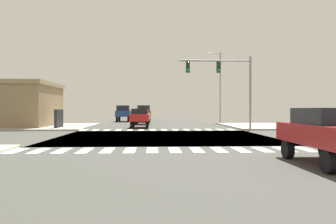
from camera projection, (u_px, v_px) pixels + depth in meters
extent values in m
cube|color=#3D3E38|center=(164.00, 137.00, 22.33)|extent=(14.00, 90.00, 0.05)
cube|color=#3D3E38|center=(164.00, 137.00, 22.33)|extent=(90.00, 12.00, 0.05)
cube|color=#A09B91|center=(285.00, 126.00, 34.90)|extent=(12.00, 12.00, 0.14)
cube|color=#A49F96|center=(31.00, 127.00, 33.73)|extent=(12.00, 12.00, 0.14)
cube|color=white|center=(16.00, 151.00, 14.73)|extent=(0.50, 2.00, 0.01)
cube|color=white|center=(39.00, 151.00, 14.78)|extent=(0.50, 2.00, 0.01)
cube|color=white|center=(62.00, 150.00, 14.82)|extent=(0.50, 2.00, 0.01)
cube|color=white|center=(85.00, 150.00, 14.87)|extent=(0.50, 2.00, 0.01)
cube|color=white|center=(108.00, 150.00, 14.91)|extent=(0.50, 2.00, 0.01)
cube|color=white|center=(130.00, 150.00, 14.96)|extent=(0.50, 2.00, 0.01)
cube|color=white|center=(152.00, 150.00, 15.00)|extent=(0.50, 2.00, 0.01)
cube|color=white|center=(175.00, 150.00, 15.05)|extent=(0.50, 2.00, 0.01)
cube|color=white|center=(197.00, 150.00, 15.10)|extent=(0.50, 2.00, 0.01)
cube|color=white|center=(219.00, 150.00, 15.14)|extent=(0.50, 2.00, 0.01)
cube|color=white|center=(241.00, 150.00, 15.19)|extent=(0.50, 2.00, 0.01)
cube|color=white|center=(262.00, 149.00, 15.23)|extent=(0.50, 2.00, 0.01)
cube|color=white|center=(284.00, 149.00, 15.28)|extent=(0.50, 2.00, 0.01)
cube|color=white|center=(305.00, 149.00, 15.32)|extent=(0.50, 2.00, 0.01)
cube|color=white|center=(84.00, 130.00, 29.32)|extent=(0.50, 2.00, 0.01)
cube|color=white|center=(96.00, 130.00, 29.36)|extent=(0.50, 2.00, 0.01)
cube|color=white|center=(107.00, 130.00, 29.41)|extent=(0.50, 2.00, 0.01)
cube|color=white|center=(119.00, 130.00, 29.45)|extent=(0.50, 2.00, 0.01)
cube|color=white|center=(130.00, 130.00, 29.50)|extent=(0.50, 2.00, 0.01)
cube|color=white|center=(141.00, 130.00, 29.54)|extent=(0.50, 2.00, 0.01)
cube|color=white|center=(153.00, 130.00, 29.59)|extent=(0.50, 2.00, 0.01)
cube|color=white|center=(164.00, 130.00, 29.63)|extent=(0.50, 2.00, 0.01)
cube|color=white|center=(175.00, 130.00, 29.68)|extent=(0.50, 2.00, 0.01)
cube|color=white|center=(186.00, 130.00, 29.72)|extent=(0.50, 2.00, 0.01)
cube|color=white|center=(198.00, 130.00, 29.77)|extent=(0.50, 2.00, 0.01)
cube|color=white|center=(209.00, 130.00, 29.82)|extent=(0.50, 2.00, 0.01)
cube|color=white|center=(220.00, 130.00, 29.86)|extent=(0.50, 2.00, 0.01)
cube|color=white|center=(231.00, 130.00, 29.91)|extent=(0.50, 2.00, 0.01)
cylinder|color=gray|center=(250.00, 93.00, 29.57)|extent=(0.20, 0.20, 6.48)
cylinder|color=gray|center=(215.00, 61.00, 29.40)|extent=(6.31, 0.14, 0.14)
cube|color=#1E5123|center=(219.00, 67.00, 29.42)|extent=(0.32, 0.40, 1.00)
sphere|color=black|center=(219.00, 63.00, 29.17)|extent=(0.22, 0.22, 0.22)
sphere|color=black|center=(219.00, 67.00, 29.18)|extent=(0.22, 0.22, 0.22)
sphere|color=green|center=(219.00, 70.00, 29.18)|extent=(0.22, 0.22, 0.22)
cube|color=#1E5123|center=(188.00, 67.00, 29.30)|extent=(0.32, 0.40, 1.00)
sphere|color=black|center=(188.00, 63.00, 29.05)|extent=(0.22, 0.22, 0.22)
sphere|color=black|center=(188.00, 67.00, 29.06)|extent=(0.22, 0.22, 0.22)
sphere|color=green|center=(188.00, 70.00, 29.06)|extent=(0.22, 0.22, 0.22)
cylinder|color=gray|center=(220.00, 88.00, 42.62)|extent=(0.16, 0.16, 9.06)
cylinder|color=gray|center=(215.00, 53.00, 42.54)|extent=(1.40, 0.10, 0.10)
ellipsoid|color=silver|center=(209.00, 53.00, 42.51)|extent=(0.60, 0.32, 0.20)
cube|color=black|center=(59.00, 119.00, 30.89)|extent=(0.24, 2.20, 1.80)
cylinder|color=black|center=(150.00, 118.00, 55.36)|extent=(0.26, 0.68, 0.68)
cylinder|color=black|center=(141.00, 118.00, 55.30)|extent=(0.26, 0.68, 0.68)
cylinder|color=black|center=(150.00, 118.00, 58.29)|extent=(0.26, 0.68, 0.68)
cylinder|color=black|center=(141.00, 118.00, 58.22)|extent=(0.26, 0.68, 0.68)
cube|color=#A51417|center=(145.00, 114.00, 56.79)|extent=(1.80, 4.30, 0.66)
cube|color=black|center=(145.00, 110.00, 56.78)|extent=(1.55, 2.24, 0.54)
cylinder|color=black|center=(149.00, 120.00, 45.57)|extent=(0.26, 0.74, 0.74)
cylinder|color=black|center=(138.00, 120.00, 45.50)|extent=(0.26, 0.74, 0.74)
cylinder|color=black|center=(150.00, 119.00, 48.69)|extent=(0.26, 0.74, 0.74)
cylinder|color=black|center=(139.00, 119.00, 48.62)|extent=(0.26, 0.74, 0.74)
cube|color=#A41E16|center=(144.00, 114.00, 47.09)|extent=(1.96, 4.60, 0.88)
cube|color=black|center=(144.00, 108.00, 47.08)|extent=(1.69, 3.22, 0.72)
cylinder|color=black|center=(128.00, 119.00, 47.33)|extent=(0.26, 0.74, 0.74)
cylinder|color=black|center=(117.00, 119.00, 47.26)|extent=(0.26, 0.74, 0.74)
cylinder|color=black|center=(130.00, 119.00, 50.79)|extent=(0.26, 0.74, 0.74)
cylinder|color=black|center=(119.00, 119.00, 50.72)|extent=(0.26, 0.74, 0.74)
cube|color=navy|center=(124.00, 114.00, 49.02)|extent=(2.00, 5.10, 0.86)
cube|color=black|center=(123.00, 108.00, 48.12)|extent=(1.76, 1.78, 0.75)
cylinder|color=black|center=(147.00, 125.00, 31.36)|extent=(0.26, 0.68, 0.68)
cylinder|color=black|center=(132.00, 125.00, 31.30)|extent=(0.26, 0.68, 0.68)
cylinder|color=black|center=(148.00, 124.00, 34.28)|extent=(0.26, 0.68, 0.68)
cylinder|color=black|center=(133.00, 124.00, 34.22)|extent=(0.26, 0.68, 0.68)
cube|color=#A71B1A|center=(140.00, 117.00, 32.78)|extent=(1.80, 4.30, 0.66)
cube|color=black|center=(140.00, 111.00, 32.78)|extent=(1.55, 2.24, 0.54)
cylinder|color=black|center=(288.00, 149.00, 12.44)|extent=(0.26, 0.68, 0.68)
cylinder|color=black|center=(326.00, 149.00, 12.50)|extent=(0.26, 0.68, 0.68)
cylinder|color=black|center=(329.00, 162.00, 9.52)|extent=(0.26, 0.68, 0.68)
cube|color=maroon|center=(327.00, 134.00, 11.01)|extent=(1.80, 4.30, 0.66)
cube|color=black|center=(327.00, 116.00, 11.00)|extent=(1.55, 2.24, 0.54)
cylinder|color=black|center=(148.00, 122.00, 38.64)|extent=(0.26, 0.68, 0.68)
cylinder|color=black|center=(136.00, 122.00, 38.58)|extent=(0.26, 0.68, 0.68)
cylinder|color=black|center=(148.00, 121.00, 41.56)|extent=(0.26, 0.68, 0.68)
cylinder|color=black|center=(137.00, 121.00, 41.50)|extent=(0.26, 0.68, 0.68)
cube|color=silver|center=(142.00, 116.00, 40.06)|extent=(1.80, 4.30, 0.66)
cube|color=black|center=(142.00, 111.00, 40.06)|extent=(1.55, 2.24, 0.54)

